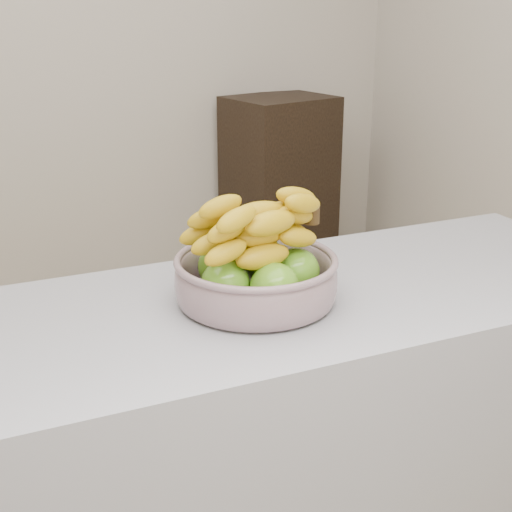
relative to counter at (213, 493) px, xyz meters
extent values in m
plane|color=#8B7B55|center=(0.00, 0.52, -0.45)|extent=(4.00, 4.00, 0.00)
cube|color=beige|center=(0.00, 2.52, 0.90)|extent=(4.00, 0.05, 2.70)
cube|color=gray|center=(0.00, 0.00, 0.00)|extent=(2.00, 0.60, 0.90)
cube|color=black|center=(1.26, 2.30, 0.04)|extent=(0.63, 0.54, 0.98)
cylinder|color=#93A3B0|center=(0.10, 0.00, 0.46)|extent=(0.29, 0.29, 0.01)
torus|color=#93A3B0|center=(0.10, 0.00, 0.54)|extent=(0.34, 0.34, 0.02)
sphere|color=#5EA41C|center=(0.11, -0.08, 0.51)|extent=(0.10, 0.10, 0.10)
sphere|color=#5EA41C|center=(0.18, -0.02, 0.51)|extent=(0.10, 0.10, 0.10)
sphere|color=#5EA41C|center=(0.15, 0.07, 0.51)|extent=(0.10, 0.10, 0.10)
sphere|color=#5EA41C|center=(0.05, 0.07, 0.51)|extent=(0.10, 0.10, 0.10)
sphere|color=#5EA41C|center=(0.03, -0.03, 0.51)|extent=(0.10, 0.10, 0.10)
ellipsoid|color=yellow|center=(0.10, -0.05, 0.57)|extent=(0.22, 0.08, 0.05)
ellipsoid|color=yellow|center=(0.09, 0.00, 0.57)|extent=(0.21, 0.06, 0.05)
ellipsoid|color=yellow|center=(0.09, 0.05, 0.57)|extent=(0.21, 0.07, 0.05)
ellipsoid|color=yellow|center=(0.11, -0.03, 0.61)|extent=(0.22, 0.09, 0.05)
ellipsoid|color=yellow|center=(0.10, 0.03, 0.61)|extent=(0.22, 0.08, 0.05)
ellipsoid|color=yellow|center=(0.11, 0.00, 0.64)|extent=(0.21, 0.06, 0.05)
ellipsoid|color=yellow|center=(0.11, -0.06, 0.63)|extent=(0.22, 0.10, 0.05)
cylinder|color=#382712|center=(0.23, 0.00, 0.62)|extent=(0.03, 0.03, 0.04)
camera|label=1|loc=(-0.44, -1.24, 1.05)|focal=50.00mm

